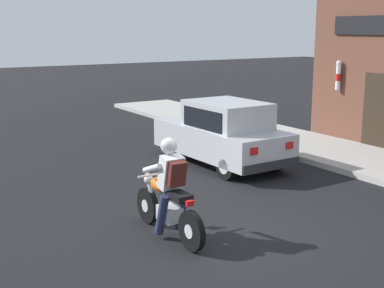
# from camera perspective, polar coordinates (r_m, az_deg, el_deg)

# --- Properties ---
(ground_plane) EXTENTS (80.00, 80.00, 0.00)m
(ground_plane) POSITION_cam_1_polar(r_m,az_deg,el_deg) (9.05, 4.30, -8.99)
(ground_plane) COLOR black
(sidewalk_curb) EXTENTS (2.60, 22.00, 0.14)m
(sidewalk_curb) POSITION_cam_1_polar(r_m,az_deg,el_deg) (14.68, 14.46, -0.75)
(sidewalk_curb) COLOR #ADAAA3
(sidewalk_curb) RESTS_ON ground
(motorcycle_with_rider) EXTENTS (0.56, 2.02, 1.62)m
(motorcycle_with_rider) POSITION_cam_1_polar(r_m,az_deg,el_deg) (8.51, -2.50, -5.54)
(motorcycle_with_rider) COLOR black
(motorcycle_with_rider) RESTS_ON ground
(car_hatchback) EXTENTS (1.73, 3.82, 1.57)m
(car_hatchback) POSITION_cam_1_polar(r_m,az_deg,el_deg) (13.00, 3.26, 1.10)
(car_hatchback) COLOR black
(car_hatchback) RESTS_ON ground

